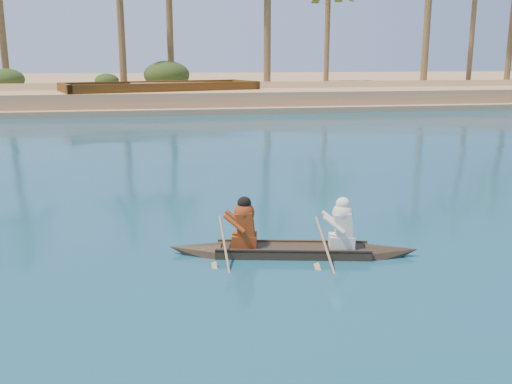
{
  "coord_description": "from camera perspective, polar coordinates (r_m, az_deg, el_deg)",
  "views": [
    {
      "loc": [
        -3.53,
        -13.38,
        3.49
      ],
      "look_at": [
        -1.33,
        -1.73,
        0.69
      ],
      "focal_mm": 40.0,
      "sensor_mm": 36.0,
      "label": 1
    }
  ],
  "objects": [
    {
      "name": "palm_grove",
      "position": [
        48.72,
        -6.86,
        18.52
      ],
      "size": [
        110.0,
        14.0,
        16.0
      ],
      "primitive_type": null,
      "color": "#38551E",
      "rests_on": "ground"
    },
    {
      "name": "sandy_embankment",
      "position": [
        60.44,
        -7.47,
        10.38
      ],
      "size": [
        150.0,
        51.0,
        1.5
      ],
      "color": "tan",
      "rests_on": "ground"
    },
    {
      "name": "ground",
      "position": [
        14.27,
        3.96,
        -0.88
      ],
      "size": [
        160.0,
        160.0,
        0.0
      ],
      "primitive_type": "plane",
      "color": "navy",
      "rests_on": "ground"
    },
    {
      "name": "shrub_cluster",
      "position": [
        45.08,
        -6.3,
        10.31
      ],
      "size": [
        100.0,
        6.0,
        2.4
      ],
      "primitive_type": null,
      "color": "#203212",
      "rests_on": "ground"
    },
    {
      "name": "canoe",
      "position": [
        10.33,
        3.7,
        -5.06
      ],
      "size": [
        4.53,
        1.56,
        1.24
      ],
      "rotation": [
        0.0,
        0.0,
        -0.22
      ],
      "color": "#382A1E",
      "rests_on": "ground"
    },
    {
      "name": "barge_mid",
      "position": [
        40.48,
        -9.44,
        9.26
      ],
      "size": [
        13.78,
        7.76,
        2.18
      ],
      "rotation": [
        0.0,
        0.0,
        0.28
      ],
      "color": "brown",
      "rests_on": "ground"
    }
  ]
}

